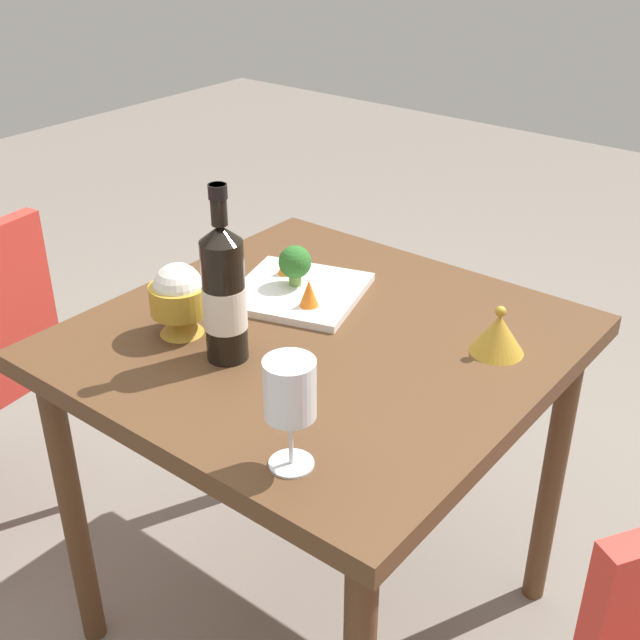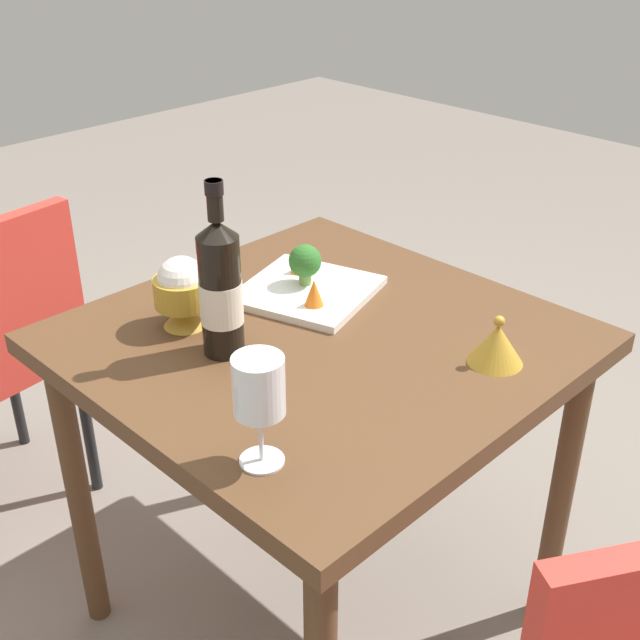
{
  "view_description": "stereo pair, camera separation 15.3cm",
  "coord_description": "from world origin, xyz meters",
  "px_view_note": "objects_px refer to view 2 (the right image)",
  "views": [
    {
      "loc": [
        0.83,
        -1.05,
        1.51
      ],
      "look_at": [
        0.0,
        0.0,
        0.78
      ],
      "focal_mm": 45.83,
      "sensor_mm": 36.0,
      "label": 1
    },
    {
      "loc": [
        0.94,
        -0.95,
        1.51
      ],
      "look_at": [
        0.0,
        0.0,
        0.78
      ],
      "focal_mm": 45.83,
      "sensor_mm": 36.0,
      "label": 2
    }
  ],
  "objects_px": {
    "wine_bottle": "(220,288)",
    "carrot_garnish_right": "(314,293)",
    "rice_bowl_lid": "(497,344)",
    "rice_bowl": "(183,291)",
    "carrot_garnish_left": "(299,261)",
    "broccoli_floret": "(305,262)",
    "serving_plate": "(307,291)",
    "wine_glass": "(259,389)"
  },
  "relations": [
    {
      "from": "wine_bottle",
      "to": "carrot_garnish_right",
      "type": "distance_m",
      "value": 0.24
    },
    {
      "from": "wine_bottle",
      "to": "rice_bowl_lid",
      "type": "bearing_deg",
      "value": 40.48
    },
    {
      "from": "rice_bowl",
      "to": "carrot_garnish_right",
      "type": "xyz_separation_m",
      "value": [
        0.14,
        0.21,
        -0.03
      ]
    },
    {
      "from": "carrot_garnish_left",
      "to": "carrot_garnish_right",
      "type": "height_order",
      "value": "carrot_garnish_right"
    },
    {
      "from": "rice_bowl_lid",
      "to": "broccoli_floret",
      "type": "xyz_separation_m",
      "value": [
        -0.44,
        -0.04,
        0.03
      ]
    },
    {
      "from": "wine_bottle",
      "to": "rice_bowl_lid",
      "type": "xyz_separation_m",
      "value": [
        0.37,
        0.32,
        -0.09
      ]
    },
    {
      "from": "carrot_garnish_left",
      "to": "rice_bowl",
      "type": "bearing_deg",
      "value": -91.66
    },
    {
      "from": "serving_plate",
      "to": "rice_bowl_lid",
      "type": "bearing_deg",
      "value": 6.68
    },
    {
      "from": "wine_bottle",
      "to": "serving_plate",
      "type": "distance_m",
      "value": 0.3
    },
    {
      "from": "wine_glass",
      "to": "broccoli_floret",
      "type": "bearing_deg",
      "value": 129.28
    },
    {
      "from": "wine_bottle",
      "to": "rice_bowl",
      "type": "xyz_separation_m",
      "value": [
        -0.13,
        0.01,
        -0.05
      ]
    },
    {
      "from": "rice_bowl",
      "to": "carrot_garnish_right",
      "type": "bearing_deg",
      "value": 56.76
    },
    {
      "from": "carrot_garnish_left",
      "to": "wine_glass",
      "type": "bearing_deg",
      "value": -49.01
    },
    {
      "from": "carrot_garnish_left",
      "to": "carrot_garnish_right",
      "type": "distance_m",
      "value": 0.16
    },
    {
      "from": "carrot_garnish_left",
      "to": "rice_bowl_lid",
      "type": "bearing_deg",
      "value": 1.15
    },
    {
      "from": "rice_bowl",
      "to": "serving_plate",
      "type": "relative_size",
      "value": 0.45
    },
    {
      "from": "wine_bottle",
      "to": "broccoli_floret",
      "type": "height_order",
      "value": "wine_bottle"
    },
    {
      "from": "carrot_garnish_left",
      "to": "carrot_garnish_right",
      "type": "bearing_deg",
      "value": -33.18
    },
    {
      "from": "wine_bottle",
      "to": "serving_plate",
      "type": "bearing_deg",
      "value": 101.9
    },
    {
      "from": "wine_bottle",
      "to": "wine_glass",
      "type": "height_order",
      "value": "wine_bottle"
    },
    {
      "from": "rice_bowl",
      "to": "serving_plate",
      "type": "xyz_separation_m",
      "value": [
        0.07,
        0.26,
        -0.07
      ]
    },
    {
      "from": "wine_bottle",
      "to": "wine_glass",
      "type": "distance_m",
      "value": 0.33
    },
    {
      "from": "rice_bowl",
      "to": "carrot_garnish_left",
      "type": "xyz_separation_m",
      "value": [
        0.01,
        0.3,
        -0.03
      ]
    },
    {
      "from": "broccoli_floret",
      "to": "wine_bottle",
      "type": "bearing_deg",
      "value": -75.38
    },
    {
      "from": "carrot_garnish_left",
      "to": "broccoli_floret",
      "type": "bearing_deg",
      "value": -32.08
    },
    {
      "from": "carrot_garnish_left",
      "to": "carrot_garnish_right",
      "type": "xyz_separation_m",
      "value": [
        0.13,
        -0.08,
        0.0
      ]
    },
    {
      "from": "wine_bottle",
      "to": "rice_bowl",
      "type": "distance_m",
      "value": 0.14
    },
    {
      "from": "wine_glass",
      "to": "rice_bowl_lid",
      "type": "height_order",
      "value": "wine_glass"
    },
    {
      "from": "serving_plate",
      "to": "carrot_garnish_right",
      "type": "xyz_separation_m",
      "value": [
        0.07,
        -0.05,
        0.04
      ]
    },
    {
      "from": "wine_bottle",
      "to": "broccoli_floret",
      "type": "xyz_separation_m",
      "value": [
        -0.07,
        0.28,
        -0.06
      ]
    },
    {
      "from": "serving_plate",
      "to": "carrot_garnish_left",
      "type": "xyz_separation_m",
      "value": [
        -0.06,
        0.04,
        0.03
      ]
    },
    {
      "from": "wine_glass",
      "to": "rice_bowl_lid",
      "type": "bearing_deg",
      "value": 80.05
    },
    {
      "from": "broccoli_floret",
      "to": "serving_plate",
      "type": "bearing_deg",
      "value": -30.08
    },
    {
      "from": "rice_bowl",
      "to": "broccoli_floret",
      "type": "height_order",
      "value": "rice_bowl"
    },
    {
      "from": "wine_glass",
      "to": "carrot_garnish_left",
      "type": "xyz_separation_m",
      "value": [
        -0.41,
        0.47,
        -0.09
      ]
    },
    {
      "from": "rice_bowl_lid",
      "to": "carrot_garnish_right",
      "type": "bearing_deg",
      "value": -165.28
    },
    {
      "from": "serving_plate",
      "to": "broccoli_floret",
      "type": "height_order",
      "value": "broccoli_floret"
    },
    {
      "from": "rice_bowl",
      "to": "serving_plate",
      "type": "bearing_deg",
      "value": 73.98
    },
    {
      "from": "wine_glass",
      "to": "rice_bowl_lid",
      "type": "distance_m",
      "value": 0.49
    },
    {
      "from": "carrot_garnish_right",
      "to": "wine_glass",
      "type": "bearing_deg",
      "value": -54.15
    },
    {
      "from": "wine_bottle",
      "to": "broccoli_floret",
      "type": "bearing_deg",
      "value": 104.62
    },
    {
      "from": "wine_bottle",
      "to": "carrot_garnish_right",
      "type": "xyz_separation_m",
      "value": [
        0.01,
        0.22,
        -0.08
      ]
    }
  ]
}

